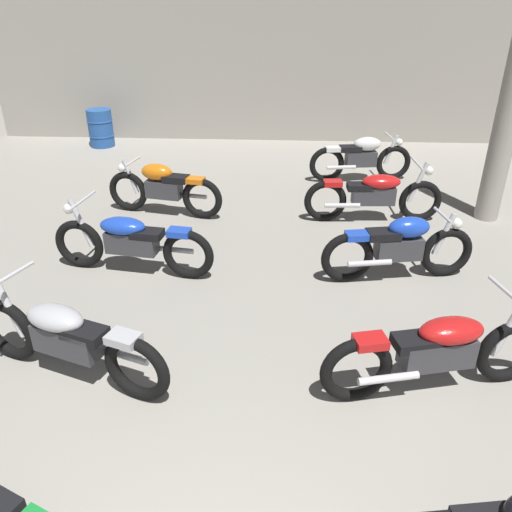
# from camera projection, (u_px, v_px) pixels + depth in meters

# --- Properties ---
(back_wall) EXTENTS (13.37, 0.24, 3.60)m
(back_wall) POSITION_uv_depth(u_px,v_px,m) (274.00, 62.00, 11.86)
(back_wall) COLOR #9E998E
(back_wall) RESTS_ON ground
(support_pillar) EXTENTS (0.36, 0.36, 3.20)m
(support_pillar) POSITION_uv_depth(u_px,v_px,m) (507.00, 119.00, 7.64)
(support_pillar) COLOR #9E998E
(support_pillar) RESTS_ON ground
(motorcycle_left_row_1) EXTENTS (2.08, 0.94, 0.97)m
(motorcycle_left_row_1) POSITION_uv_depth(u_px,v_px,m) (66.00, 338.00, 4.77)
(motorcycle_left_row_1) COLOR black
(motorcycle_left_row_1) RESTS_ON ground
(motorcycle_left_row_2) EXTENTS (2.16, 0.68, 0.97)m
(motorcycle_left_row_2) POSITION_uv_depth(u_px,v_px,m) (131.00, 241.00, 6.58)
(motorcycle_left_row_2) COLOR black
(motorcycle_left_row_2) RESTS_ON ground
(motorcycle_left_row_3) EXTENTS (1.95, 0.59, 0.88)m
(motorcycle_left_row_3) POSITION_uv_depth(u_px,v_px,m) (163.00, 188.00, 8.30)
(motorcycle_left_row_3) COLOR black
(motorcycle_left_row_3) RESTS_ON ground
(motorcycle_right_row_1) EXTENTS (2.14, 0.81, 0.97)m
(motorcycle_right_row_1) POSITION_uv_depth(u_px,v_px,m) (439.00, 350.00, 4.60)
(motorcycle_right_row_1) COLOR black
(motorcycle_right_row_1) RESTS_ON ground
(motorcycle_right_row_2) EXTENTS (1.96, 0.60, 0.88)m
(motorcycle_right_row_2) POSITION_uv_depth(u_px,v_px,m) (399.00, 246.00, 6.43)
(motorcycle_right_row_2) COLOR black
(motorcycle_right_row_2) RESTS_ON ground
(motorcycle_right_row_3) EXTENTS (2.17, 0.68, 0.97)m
(motorcycle_right_row_3) POSITION_uv_depth(u_px,v_px,m) (374.00, 194.00, 8.06)
(motorcycle_right_row_3) COLOR black
(motorcycle_right_row_3) RESTS_ON ground
(motorcycle_right_row_4) EXTENTS (1.97, 0.57, 0.88)m
(motorcycle_right_row_4) POSITION_uv_depth(u_px,v_px,m) (361.00, 157.00, 9.77)
(motorcycle_right_row_4) COLOR black
(motorcycle_right_row_4) RESTS_ON ground
(oil_drum) EXTENTS (0.59, 0.59, 0.85)m
(oil_drum) POSITION_uv_depth(u_px,v_px,m) (101.00, 128.00, 11.94)
(oil_drum) COLOR #23519E
(oil_drum) RESTS_ON ground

